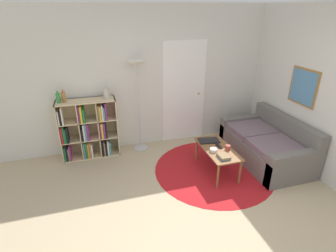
{
  "coord_description": "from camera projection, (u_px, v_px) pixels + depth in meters",
  "views": [
    {
      "loc": [
        -1.2,
        -2.11,
        2.51
      ],
      "look_at": [
        -0.14,
        1.4,
        0.85
      ],
      "focal_mm": 28.0,
      "sensor_mm": 36.0,
      "label": 1
    }
  ],
  "objects": [
    {
      "name": "ground_plane",
      "position": [
        212.0,
        234.0,
        3.19
      ],
      "size": [
        14.0,
        14.0,
        0.0
      ],
      "primitive_type": "plane",
      "color": "tan"
    },
    {
      "name": "wall_back",
      "position": [
        158.0,
        79.0,
        4.91
      ],
      "size": [
        7.23,
        0.11,
        2.6
      ],
      "color": "silver",
      "rests_on": "ground_plane"
    },
    {
      "name": "wall_right",
      "position": [
        302.0,
        88.0,
        4.33
      ],
      "size": [
        0.08,
        5.55,
        2.6
      ],
      "color": "silver",
      "rests_on": "ground_plane"
    },
    {
      "name": "rug",
      "position": [
        213.0,
        169.0,
        4.44
      ],
      "size": [
        1.99,
        1.99,
        0.01
      ],
      "color": "#B2191E",
      "rests_on": "ground_plane"
    },
    {
      "name": "bookshelf",
      "position": [
        88.0,
        130.0,
        4.69
      ],
      "size": [
        1.0,
        0.34,
        1.07
      ],
      "color": "beige",
      "rests_on": "ground_plane"
    },
    {
      "name": "floor_lamp",
      "position": [
        137.0,
        77.0,
        4.55
      ],
      "size": [
        0.3,
        0.3,
        1.69
      ],
      "color": "#B7B7BC",
      "rests_on": "ground_plane"
    },
    {
      "name": "couch",
      "position": [
        268.0,
        145.0,
        4.67
      ],
      "size": [
        0.94,
        1.64,
        0.78
      ],
      "color": "#66605B",
      "rests_on": "ground_plane"
    },
    {
      "name": "coffee_table",
      "position": [
        217.0,
        151.0,
        4.26
      ],
      "size": [
        0.45,
        0.92,
        0.43
      ],
      "color": "brown",
      "rests_on": "ground_plane"
    },
    {
      "name": "laptop",
      "position": [
        209.0,
        141.0,
        4.47
      ],
      "size": [
        0.37,
        0.26,
        0.02
      ],
      "color": "black",
      "rests_on": "coffee_table"
    },
    {
      "name": "bowl",
      "position": [
        214.0,
        150.0,
        4.14
      ],
      "size": [
        0.12,
        0.12,
        0.05
      ],
      "color": "silver",
      "rests_on": "coffee_table"
    },
    {
      "name": "book_stack_on_table",
      "position": [
        224.0,
        156.0,
        3.97
      ],
      "size": [
        0.15,
        0.19,
        0.05
      ],
      "color": "teal",
      "rests_on": "coffee_table"
    },
    {
      "name": "cup",
      "position": [
        228.0,
        148.0,
        4.18
      ],
      "size": [
        0.08,
        0.08,
        0.08
      ],
      "color": "#A33D33",
      "rests_on": "coffee_table"
    },
    {
      "name": "remote",
      "position": [
        219.0,
        146.0,
        4.29
      ],
      "size": [
        0.05,
        0.17,
        0.02
      ],
      "color": "black",
      "rests_on": "coffee_table"
    },
    {
      "name": "bottle_left",
      "position": [
        58.0,
        98.0,
        4.31
      ],
      "size": [
        0.06,
        0.06,
        0.2
      ],
      "color": "#2D8438",
      "rests_on": "bookshelf"
    },
    {
      "name": "bottle_middle",
      "position": [
        64.0,
        97.0,
        4.35
      ],
      "size": [
        0.07,
        0.07,
        0.22
      ],
      "color": "olive",
      "rests_on": "bookshelf"
    },
    {
      "name": "vase_on_shelf",
      "position": [
        107.0,
        93.0,
        4.52
      ],
      "size": [
        0.11,
        0.11,
        0.18
      ],
      "color": "#B7B2A8",
      "rests_on": "bookshelf"
    }
  ]
}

